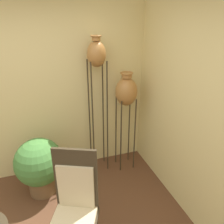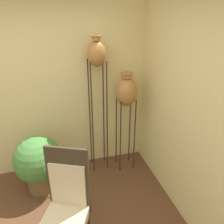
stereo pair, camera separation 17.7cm
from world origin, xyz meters
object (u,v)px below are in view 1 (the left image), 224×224
Objects in this scene: vase_stand_tall at (97,61)px; vase_stand_medium at (126,93)px; chair at (74,206)px; potted_plant at (39,165)px.

vase_stand_tall reaches higher than vase_stand_medium.
vase_stand_tall is 1.84m from chair.
potted_plant is (-0.31, 1.05, -0.20)m from chair.
vase_stand_tall reaches higher than chair.
potted_plant is at bearing -161.97° from vase_stand_tall.
chair reaches higher than potted_plant.
vase_stand_medium is at bearing 8.48° from potted_plant.
vase_stand_tall is 1.71× the size of chair.
potted_plant is (-1.33, -0.20, -0.82)m from vase_stand_medium.
vase_stand_tall is 1.62m from potted_plant.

